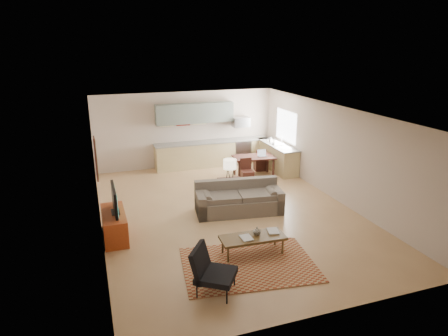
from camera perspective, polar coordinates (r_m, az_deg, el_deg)
name	(u,v)px	position (r m, az deg, el deg)	size (l,w,h in m)	color
room	(228,164)	(10.31, 0.54, 0.58)	(9.00, 9.00, 9.00)	tan
kitchen_counter_back	(213,153)	(14.64, -1.63, 2.12)	(4.26, 0.64, 0.92)	tan
kitchen_counter_right	(277,157)	(14.32, 7.58, 1.62)	(0.64, 2.26, 0.92)	tan
kitchen_range	(241,151)	(14.99, 2.39, 2.45)	(0.62, 0.62, 0.90)	#A5A8AD
kitchen_microwave	(241,122)	(14.76, 2.42, 6.59)	(0.62, 0.40, 0.35)	#A5A8AD
upper_cabinets	(195,113)	(14.29, -4.18, 7.82)	(2.80, 0.34, 0.70)	slate
window_right	(286,126)	(14.20, 8.85, 5.95)	(0.02, 1.40, 1.05)	white
wall_art_left	(96,159)	(10.57, -17.81, 1.28)	(0.06, 0.42, 1.10)	olive
triptych	(183,119)	(14.36, -5.86, 7.02)	(1.70, 0.04, 0.50)	beige
rug	(249,264)	(8.42, 3.55, -13.59)	(2.67, 1.85, 0.02)	maroon
sofa	(239,198)	(10.62, 2.13, -4.27)	(2.37, 1.03, 0.82)	#63584D
coffee_table	(253,245)	(8.71, 4.11, -10.93)	(1.40, 0.56, 0.42)	#463115
book_a	(241,239)	(8.48, 2.49, -10.07)	(0.23, 0.31, 0.03)	maroon
book_b	(268,231)	(8.84, 6.28, -8.98)	(0.30, 0.36, 0.02)	navy
vase	(257,231)	(8.66, 4.72, -8.93)	(0.20, 0.20, 0.18)	black
armchair	(216,271)	(7.39, -1.14, -14.51)	(0.77, 0.77, 0.88)	black
tv_credenza	(114,225)	(9.68, -15.40, -7.85)	(0.52, 1.35, 0.62)	#963413
tv	(114,200)	(9.44, -15.39, -4.40)	(0.10, 1.04, 0.62)	black
console_table	(230,192)	(11.14, 0.82, -3.42)	(0.63, 0.42, 0.74)	#391A15
table_lamp	(230,169)	(10.92, 0.84, -0.16)	(0.36, 0.36, 0.59)	beige
dining_table	(254,166)	(13.51, 4.28, 0.24)	(1.37, 0.78, 0.69)	#391A15
dining_chair_near	(247,171)	(12.84, 3.33, -0.43)	(0.38, 0.40, 0.80)	#391A15
dining_chair_far	(260,159)	(14.16, 5.15, 1.24)	(0.38, 0.40, 0.79)	#391A15
laptop	(263,153)	(13.41, 5.55, 2.10)	(0.29, 0.22, 0.22)	#A5A8AD
soap_bottle	(271,140)	(14.44, 6.70, 4.06)	(0.10, 0.10, 0.19)	beige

